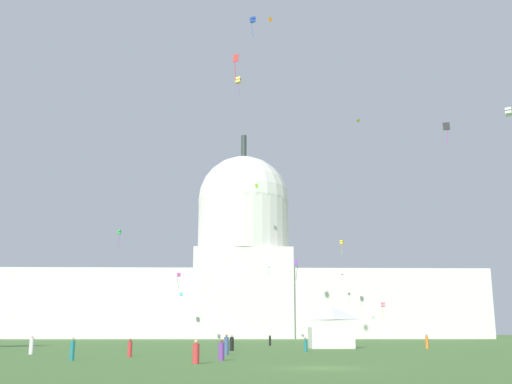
# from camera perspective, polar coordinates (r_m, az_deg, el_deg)

# --- Properties ---
(ground_plane) EXTENTS (800.00, 800.00, 0.00)m
(ground_plane) POSITION_cam_1_polar(r_m,az_deg,el_deg) (36.27, 6.13, -15.91)
(ground_plane) COLOR #4C7538
(capitol_building) EXTENTS (148.72, 29.50, 66.17)m
(capitol_building) POSITION_cam_1_polar(r_m,az_deg,el_deg) (197.22, -1.19, -7.79)
(capitol_building) COLOR silver
(capitol_building) RESTS_ON ground_plane
(event_tent) EXTENTS (5.56, 4.68, 5.29)m
(event_tent) POSITION_cam_1_polar(r_m,az_deg,el_deg) (79.85, 6.94, -12.29)
(event_tent) COLOR white
(event_tent) RESTS_ON ground_plane
(person_black_front_center) EXTENTS (0.37, 0.37, 1.62)m
(person_black_front_center) POSITION_cam_1_polar(r_m,az_deg,el_deg) (94.35, 1.30, -13.60)
(person_black_front_center) COLOR black
(person_black_front_center) RESTS_ON ground_plane
(person_black_front_right) EXTENTS (0.62, 0.62, 1.69)m
(person_black_front_right) POSITION_cam_1_polar(r_m,az_deg,el_deg) (68.74, -2.27, -13.86)
(person_black_front_right) COLOR black
(person_black_front_right) RESTS_ON ground_plane
(person_purple_front_left) EXTENTS (0.52, 0.52, 1.48)m
(person_purple_front_left) POSITION_cam_1_polar(r_m,az_deg,el_deg) (45.20, -3.24, -14.50)
(person_purple_front_left) COLOR #703D93
(person_purple_front_left) RESTS_ON ground_plane
(person_white_back_center) EXTENTS (0.46, 0.46, 1.67)m
(person_white_back_center) POSITION_cam_1_polar(r_m,az_deg,el_deg) (61.26, -20.08, -13.24)
(person_white_back_center) COLOR silver
(person_white_back_center) RESTS_ON ground_plane
(person_teal_lawn_far_left) EXTENTS (0.46, 0.46, 1.62)m
(person_teal_lawn_far_left) POSITION_cam_1_polar(r_m,az_deg,el_deg) (47.06, -16.66, -13.83)
(person_teal_lawn_far_left) COLOR #1E757A
(person_teal_lawn_far_left) RESTS_ON ground_plane
(person_denim_near_tent) EXTENTS (0.54, 0.54, 1.80)m
(person_denim_near_tent) POSITION_cam_1_polar(r_m,az_deg,el_deg) (56.38, -2.77, -14.01)
(person_denim_near_tent) COLOR #3D5684
(person_denim_near_tent) RESTS_ON ground_plane
(person_orange_deep_crowd) EXTENTS (0.53, 0.53, 1.73)m
(person_orange_deep_crowd) POSITION_cam_1_polar(r_m,az_deg,el_deg) (79.85, 15.56, -13.25)
(person_orange_deep_crowd) COLOR orange
(person_orange_deep_crowd) RESTS_ON ground_plane
(person_red_mid_left) EXTENTS (0.47, 0.47, 1.48)m
(person_red_mid_left) POSITION_cam_1_polar(r_m,az_deg,el_deg) (52.90, -11.61, -14.01)
(person_red_mid_left) COLOR red
(person_red_mid_left) RESTS_ON ground_plane
(person_red_mid_right) EXTENTS (0.44, 0.44, 1.51)m
(person_red_mid_right) POSITION_cam_1_polar(r_m,az_deg,el_deg) (40.85, -5.59, -14.62)
(person_red_mid_right) COLOR red
(person_red_mid_right) RESTS_ON ground_plane
(person_teal_near_tree_east) EXTENTS (0.47, 0.47, 1.47)m
(person_teal_near_tree_east) POSITION_cam_1_polar(r_m,az_deg,el_deg) (65.30, 4.61, -13.95)
(person_teal_near_tree_east) COLOR #1E757A
(person_teal_near_tree_east) RESTS_ON ground_plane
(kite_yellow_high) EXTENTS (0.73, 1.78, 0.18)m
(kite_yellow_high) POSITION_cam_1_polar(r_m,az_deg,el_deg) (117.72, 9.26, 6.42)
(kite_yellow_high) COLOR yellow
(kite_red_low) EXTENTS (1.40, 1.57, 3.57)m
(kite_red_low) POSITION_cam_1_polar(r_m,az_deg,el_deg) (179.53, 7.82, -7.80)
(kite_red_low) COLOR red
(kite_black_mid) EXTENTS (1.07, 0.62, 3.37)m
(kite_black_mid) POSITION_cam_1_polar(r_m,az_deg,el_deg) (98.64, 17.24, 5.74)
(kite_black_mid) COLOR black
(kite_magenta_low) EXTENTS (0.94, 0.98, 4.09)m
(kite_magenta_low) POSITION_cam_1_polar(r_m,az_deg,el_deg) (161.14, -7.18, -7.63)
(kite_magenta_low) COLOR #D1339E
(kite_cyan_low) EXTENTS (0.93, 0.93, 0.90)m
(kite_cyan_low) POSITION_cam_1_polar(r_m,az_deg,el_deg) (173.75, -6.95, -9.40)
(kite_cyan_low) COLOR #33BCDB
(kite_pink_low) EXTENTS (0.94, 0.98, 3.81)m
(kite_pink_low) POSITION_cam_1_polar(r_m,az_deg,el_deg) (148.72, 11.69, -10.18)
(kite_pink_low) COLOR pink
(kite_gold_high) EXTENTS (1.36, 1.30, 4.13)m
(kite_gold_high) POSITION_cam_1_polar(r_m,az_deg,el_deg) (134.17, -1.67, 10.30)
(kite_gold_high) COLOR gold
(kite_blue_high) EXTENTS (1.22, 1.19, 4.08)m
(kite_blue_high) POSITION_cam_1_polar(r_m,az_deg,el_deg) (118.53, -0.30, 15.65)
(kite_blue_high) COLOR blue
(kite_green_mid) EXTENTS (0.96, 0.90, 4.24)m
(kite_green_mid) POSITION_cam_1_polar(r_m,az_deg,el_deg) (141.43, -12.55, -3.68)
(kite_green_mid) COLOR green
(kite_violet_low) EXTENTS (0.68, 0.92, 4.09)m
(kite_violet_low) POSITION_cam_1_polar(r_m,az_deg,el_deg) (124.06, 3.76, -6.77)
(kite_violet_low) COLOR purple
(kite_lime_high) EXTENTS (0.96, 0.40, 1.39)m
(kite_lime_high) POSITION_cam_1_polar(r_m,az_deg,el_deg) (176.46, 0.05, 0.57)
(kite_lime_high) COLOR #8CD133
(kite_white_mid) EXTENTS (1.24, 1.26, 1.19)m
(kite_white_mid) POSITION_cam_1_polar(r_m,az_deg,el_deg) (98.33, 22.37, 6.89)
(kite_white_mid) COLOR white
(kite_turquoise_low) EXTENTS (1.13, 1.07, 2.07)m
(kite_turquoise_low) POSITION_cam_1_polar(r_m,az_deg,el_deg) (159.68, 1.41, -7.14)
(kite_turquoise_low) COLOR teal
(kite_orange_high) EXTENTS (0.84, 0.52, 0.81)m
(kite_orange_high) POSITION_cam_1_polar(r_m,az_deg,el_deg) (121.37, 1.33, 15.70)
(kite_orange_high) COLOR orange
(kite_yellow_mid) EXTENTS (1.17, 1.17, 3.77)m
(kite_yellow_mid) POSITION_cam_1_polar(r_m,az_deg,el_deg) (167.37, 7.95, -4.64)
(kite_yellow_mid) COLOR yellow
(kite_red_mid) EXTENTS (0.69, 0.46, 3.50)m
(kite_red_mid) POSITION_cam_1_polar(r_m,az_deg,el_deg) (75.83, -1.89, 12.03)
(kite_red_mid) COLOR red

